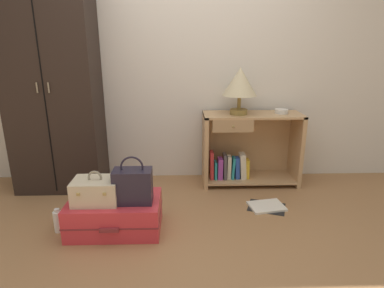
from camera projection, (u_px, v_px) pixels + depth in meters
The scene contains 11 objects.
ground_plane at pixel (181, 256), 2.26m from camera, with size 9.00×9.00×0.00m, color #9E7047.
back_wall at pixel (180, 55), 3.31m from camera, with size 6.40×0.10×2.60m, color silver.
wardrobe at pixel (53, 84), 3.07m from camera, with size 0.83×0.47×2.08m.
bookshelf at pixel (247, 150), 3.37m from camera, with size 0.98×0.39×0.74m.
table_lamp at pixel (240, 83), 3.13m from camera, with size 0.33×0.33×0.45m.
bowl at pixel (281, 111), 3.25m from camera, with size 0.13×0.13×0.04m, color silver.
suitcase_large at pixel (115, 214), 2.55m from camera, with size 0.71×0.46×0.26m.
train_case at pixel (96, 191), 2.45m from camera, with size 0.34×0.25×0.25m.
handbag at pixel (133, 186), 2.43m from camera, with size 0.29×0.16×0.37m.
bottle at pixel (58, 221), 2.53m from camera, with size 0.07×0.07×0.19m.
open_book_on_floor at pixel (267, 206), 2.93m from camera, with size 0.38×0.33×0.02m.
Camera 1 is at (0.02, -1.93, 1.41)m, focal length 30.48 mm.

